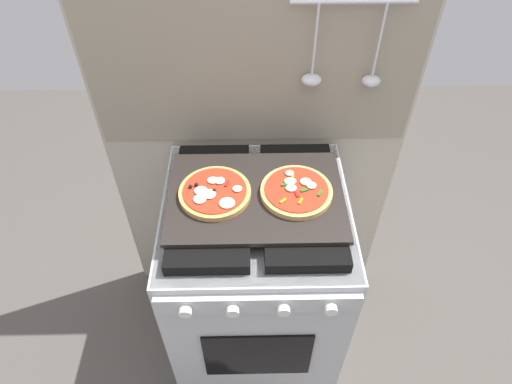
% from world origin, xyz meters
% --- Properties ---
extents(ground_plane, '(4.00, 4.00, 0.00)m').
position_xyz_m(ground_plane, '(0.00, 0.00, 0.00)').
color(ground_plane, '#4C4742').
extents(kitchen_backsplash, '(1.10, 0.09, 1.55)m').
position_xyz_m(kitchen_backsplash, '(0.00, 0.33, 0.79)').
color(kitchen_backsplash, '#B2A893').
rests_on(kitchen_backsplash, ground_plane).
extents(stove, '(0.60, 0.64, 0.90)m').
position_xyz_m(stove, '(-0.00, -0.00, 0.45)').
color(stove, '#B7BABF').
rests_on(stove, ground_plane).
extents(baking_tray, '(0.54, 0.38, 0.02)m').
position_xyz_m(baking_tray, '(0.00, 0.00, 0.91)').
color(baking_tray, black).
rests_on(baking_tray, stove).
extents(pizza_left, '(0.22, 0.22, 0.03)m').
position_xyz_m(pizza_left, '(-0.13, 0.00, 0.93)').
color(pizza_left, tan).
rests_on(pizza_left, baking_tray).
extents(pizza_right, '(0.22, 0.22, 0.03)m').
position_xyz_m(pizza_right, '(0.12, 0.00, 0.93)').
color(pizza_right, tan).
rests_on(pizza_right, baking_tray).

